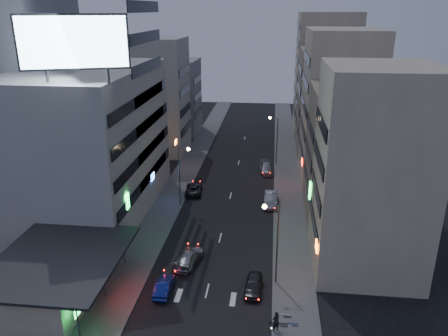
% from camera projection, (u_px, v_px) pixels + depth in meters
% --- Properties ---
extents(ground, '(180.00, 180.00, 0.00)m').
position_uv_depth(ground, '(200.00, 319.00, 36.71)').
color(ground, black).
rests_on(ground, ground).
extents(sidewalk_left, '(4.00, 120.00, 0.12)m').
position_uv_depth(sidewalk_left, '(180.00, 182.00, 65.52)').
color(sidewalk_left, '#4C4C4F').
rests_on(sidewalk_left, ground).
extents(sidewalk_right, '(4.00, 120.00, 0.12)m').
position_uv_depth(sidewalk_right, '(288.00, 187.00, 63.83)').
color(sidewalk_right, '#4C4C4F').
rests_on(sidewalk_right, ground).
extents(food_court, '(11.00, 13.00, 3.88)m').
position_uv_depth(food_court, '(51.00, 275.00, 39.36)').
color(food_court, beige).
rests_on(food_court, ground).
extents(white_building, '(14.00, 24.00, 18.00)m').
position_uv_depth(white_building, '(90.00, 142.00, 54.07)').
color(white_building, '#ACACA7').
rests_on(white_building, ground).
extents(grey_tower, '(10.00, 14.00, 34.00)m').
position_uv_depth(grey_tower, '(24.00, 73.00, 55.07)').
color(grey_tower, gray).
rests_on(grey_tower, ground).
extents(shophouse_near, '(10.00, 11.00, 20.00)m').
position_uv_depth(shophouse_near, '(372.00, 172.00, 41.47)').
color(shophouse_near, beige).
rests_on(shophouse_near, ground).
extents(shophouse_mid, '(11.00, 12.00, 16.00)m').
position_uv_depth(shophouse_mid, '(355.00, 154.00, 52.84)').
color(shophouse_mid, gray).
rests_on(shophouse_mid, ground).
extents(shophouse_far, '(10.00, 14.00, 22.00)m').
position_uv_depth(shophouse_far, '(339.00, 107.00, 63.99)').
color(shophouse_far, beige).
rests_on(shophouse_far, ground).
extents(far_left_a, '(11.00, 10.00, 20.00)m').
position_uv_depth(far_left_a, '(154.00, 97.00, 76.89)').
color(far_left_a, '#ACACA7').
rests_on(far_left_a, ground).
extents(far_left_b, '(12.00, 10.00, 15.00)m').
position_uv_depth(far_left_b, '(169.00, 97.00, 89.93)').
color(far_left_b, gray).
rests_on(far_left_b, ground).
extents(far_right_a, '(11.00, 12.00, 18.00)m').
position_uv_depth(far_right_a, '(329.00, 100.00, 78.62)').
color(far_right_a, gray).
rests_on(far_right_a, ground).
extents(far_right_b, '(12.00, 12.00, 24.00)m').
position_uv_depth(far_right_b, '(325.00, 73.00, 90.59)').
color(far_right_b, beige).
rests_on(far_right_b, ground).
extents(billboard, '(9.52, 3.75, 6.20)m').
position_uv_depth(billboard, '(74.00, 43.00, 39.93)').
color(billboard, '#595B60').
rests_on(billboard, white_building).
extents(street_lamp_right_near, '(1.60, 0.44, 8.02)m').
position_uv_depth(street_lamp_right_near, '(274.00, 233.00, 39.83)').
color(street_lamp_right_near, '#595B60').
rests_on(street_lamp_right_near, sidewalk_right).
extents(street_lamp_left, '(1.60, 0.44, 8.02)m').
position_uv_depth(street_lamp_left, '(182.00, 168.00, 56.01)').
color(street_lamp_left, '#595B60').
rests_on(street_lamp_left, sidewalk_left).
extents(street_lamp_right_far, '(1.60, 0.44, 8.02)m').
position_uv_depth(street_lamp_right_far, '(275.00, 133.00, 71.55)').
color(street_lamp_right_far, '#595B60').
rests_on(street_lamp_right_far, sidewalk_right).
extents(parked_car_right_near, '(1.78, 3.97, 1.32)m').
position_uv_depth(parked_car_right_near, '(254.00, 285.00, 40.16)').
color(parked_car_right_near, '#2A2B2F').
rests_on(parked_car_right_near, ground).
extents(parked_car_right_mid, '(1.73, 4.82, 1.58)m').
position_uv_depth(parked_car_right_mid, '(271.00, 199.00, 57.91)').
color(parked_car_right_mid, '#AEB0B6').
rests_on(parked_car_right_mid, ground).
extents(parked_car_left, '(2.65, 4.95, 1.32)m').
position_uv_depth(parked_car_left, '(194.00, 188.00, 61.71)').
color(parked_car_left, '#26262B').
rests_on(parked_car_left, ground).
extents(parked_car_right_far, '(2.42, 4.98, 1.40)m').
position_uv_depth(parked_car_right_far, '(267.00, 168.00, 69.36)').
color(parked_car_right_far, gray).
rests_on(parked_car_right_far, ground).
extents(road_car_blue, '(1.36, 3.86, 1.27)m').
position_uv_depth(road_car_blue, '(164.00, 286.00, 40.04)').
color(road_car_blue, navy).
rests_on(road_car_blue, ground).
extents(road_car_silver, '(2.90, 5.23, 1.43)m').
position_uv_depth(road_car_silver, '(189.00, 257.00, 44.53)').
color(road_car_silver, '#9B9DA3').
rests_on(road_car_silver, ground).
extents(person, '(0.80, 0.73, 1.83)m').
position_uv_depth(person, '(276.00, 321.00, 34.95)').
color(person, black).
rests_on(person, sidewalk_right).
extents(scooter_black_a, '(1.14, 1.69, 0.98)m').
position_uv_depth(scooter_black_a, '(289.00, 332.00, 34.43)').
color(scooter_black_a, black).
rests_on(scooter_black_a, sidewalk_right).
extents(scooter_silver_a, '(0.92, 1.93, 1.13)m').
position_uv_depth(scooter_silver_a, '(298.00, 335.00, 34.01)').
color(scooter_silver_a, '#96999D').
rests_on(scooter_silver_a, sidewalk_right).
extents(scooter_blue, '(0.55, 1.63, 0.99)m').
position_uv_depth(scooter_blue, '(299.00, 318.00, 35.91)').
color(scooter_blue, navy).
rests_on(scooter_blue, sidewalk_right).
extents(scooter_black_b, '(0.63, 1.87, 1.14)m').
position_uv_depth(scooter_black_b, '(288.00, 318.00, 35.89)').
color(scooter_black_b, black).
rests_on(scooter_black_b, sidewalk_right).
extents(scooter_silver_b, '(0.66, 1.91, 1.16)m').
position_uv_depth(scooter_silver_b, '(292.00, 309.00, 36.95)').
color(scooter_silver_b, gray).
rests_on(scooter_silver_b, sidewalk_right).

